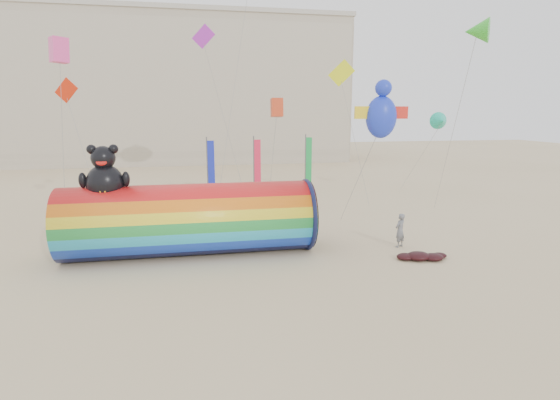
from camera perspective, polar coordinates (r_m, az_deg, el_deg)
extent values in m
plane|color=#CCB58C|center=(23.23, -0.51, -6.58)|extent=(160.00, 160.00, 0.00)
cube|color=#B7AD99|center=(68.25, -18.18, 13.25)|extent=(60.00, 15.00, 20.00)
cube|color=#28303D|center=(60.78, -19.09, 13.96)|extent=(59.50, 0.12, 17.00)
cube|color=#B2ADA0|center=(69.44, -18.75, 21.75)|extent=(60.40, 15.40, 0.60)
cylinder|color=red|center=(22.67, -11.66, -2.51)|extent=(12.45, 3.63, 3.63)
torus|color=#0F1438|center=(23.37, 3.46, -1.87)|extent=(0.25, 3.81, 3.81)
cylinder|color=black|center=(23.41, 3.81, -1.85)|extent=(0.06, 3.59, 3.59)
ellipsoid|color=black|center=(22.70, -21.87, 2.00)|extent=(1.77, 1.59, 1.87)
ellipsoid|color=orange|center=(22.16, -22.12, 1.50)|extent=(0.91, 0.40, 0.80)
sphere|color=black|center=(22.55, -22.10, 5.12)|extent=(1.14, 1.14, 1.14)
sphere|color=black|center=(22.61, -23.42, 6.09)|extent=(0.46, 0.46, 0.46)
sphere|color=black|center=(22.42, -20.93, 6.24)|extent=(0.46, 0.46, 0.46)
ellipsoid|color=red|center=(22.11, -22.30, 4.59)|extent=(0.50, 0.18, 0.32)
ellipsoid|color=black|center=(22.78, -24.39, 2.36)|extent=(0.37, 0.37, 0.75)
ellipsoid|color=black|center=(22.40, -19.48, 2.59)|extent=(0.37, 0.37, 0.75)
imported|color=slate|center=(24.41, 15.40, -3.85)|extent=(0.81, 0.73, 1.85)
ellipsoid|color=#380A0E|center=(22.76, 17.63, -6.99)|extent=(1.17, 0.99, 0.41)
ellipsoid|color=#380A0E|center=(22.94, 19.41, -7.04)|extent=(0.99, 0.84, 0.34)
ellipsoid|color=#380A0E|center=(22.63, 16.10, -7.12)|extent=(0.91, 0.77, 0.32)
ellipsoid|color=#380A0E|center=(23.25, 17.81, -6.78)|extent=(0.78, 0.66, 0.27)
ellipsoid|color=#380A0E|center=(23.45, 20.10, -6.81)|extent=(0.73, 0.62, 0.25)
cylinder|color=#59595E|center=(36.37, -9.46, 4.04)|extent=(0.10, 0.10, 5.20)
cube|color=#1927C1|center=(36.38, -8.97, 4.14)|extent=(0.56, 0.06, 4.50)
cylinder|color=#59595E|center=(37.20, -3.43, 4.34)|extent=(0.10, 0.10, 5.20)
cube|color=#EC2145|center=(37.24, -2.96, 4.43)|extent=(0.56, 0.06, 4.50)
cylinder|color=#59595E|center=(40.54, 3.34, 4.92)|extent=(0.10, 0.10, 5.20)
cube|color=green|center=(40.61, 3.76, 5.00)|extent=(0.56, 0.06, 4.50)
ellipsoid|color=#1D34D0|center=(21.28, 13.08, 10.51)|extent=(1.48, 1.15, 1.97)
cube|color=#EFFF1A|center=(32.52, 8.04, 16.11)|extent=(1.12, 0.06, 1.57)
cube|color=red|center=(30.16, -0.42, 11.98)|extent=(0.76, 0.76, 1.22)
cone|color=#16B591|center=(37.03, 20.25, 9.68)|extent=(1.35, 1.35, 1.21)
cone|color=green|center=(26.59, 24.30, 19.47)|extent=(1.30, 1.30, 1.17)
cube|color=red|center=(33.44, -26.13, 12.74)|extent=(1.01, 0.06, 1.42)
cube|color=#F8459C|center=(26.56, -26.90, 17.06)|extent=(0.78, 0.78, 1.25)
cube|color=#B12AC6|center=(32.46, -9.96, 20.31)|extent=(0.97, 0.06, 1.36)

